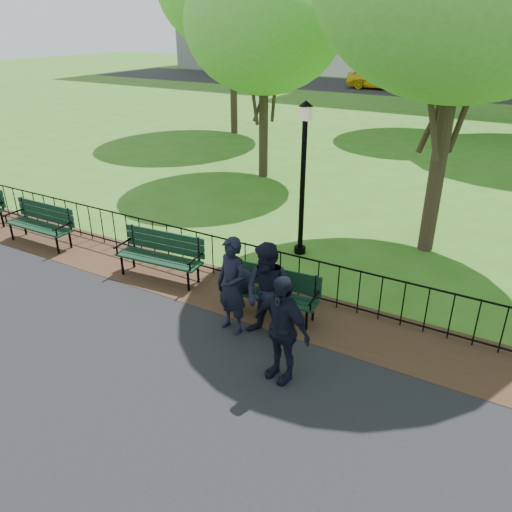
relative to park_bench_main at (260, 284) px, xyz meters
The scene contains 14 objects.
ground 1.29m from the park_bench_main, 81.49° to the right, with size 120.00×120.00×0.00m, color #35621A.
asphalt_path 4.57m from the park_bench_main, 87.86° to the right, with size 60.00×9.20×0.01m, color black.
dirt_strip 0.72m from the park_bench_main, 65.40° to the left, with size 60.00×1.60×0.01m, color #312114.
far_street 33.88m from the park_bench_main, 89.71° to the left, with size 70.00×9.00×0.01m, color black.
iron_fence 0.89m from the park_bench_main, 78.99° to the left, with size 24.06×0.06×1.00m.
park_bench_main is the anchor object (origin of this frame).
park_bench_left_a 2.48m from the park_bench_main, behind, with size 1.92×0.75×1.06m.
park_bench_left_b 6.09m from the park_bench_main, behind, with size 1.87×0.60×1.05m.
lamppost 3.07m from the park_bench_main, 100.18° to the left, with size 0.31×0.31×3.42m.
tree_near_w 9.82m from the park_bench_main, 118.91° to the left, with size 4.96×4.96×6.91m.
person_left 0.77m from the park_bench_main, 100.43° to the right, with size 0.63×0.41×1.73m, color black.
person_mid 0.87m from the park_bench_main, 50.86° to the right, with size 0.84×0.44×1.74m, color black.
person_right 1.86m from the park_bench_main, 50.47° to the right, with size 1.00×0.41×1.71m, color black.
taxi 33.58m from the park_bench_main, 103.96° to the left, with size 1.93×4.79×1.63m, color yellow.
Camera 1 is at (3.72, -5.72, 4.93)m, focal length 35.00 mm.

